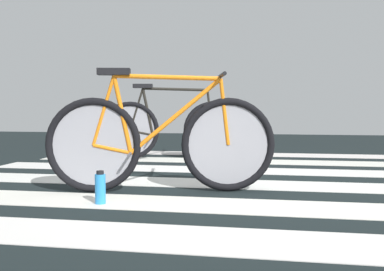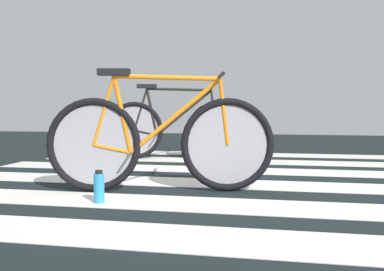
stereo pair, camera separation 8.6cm
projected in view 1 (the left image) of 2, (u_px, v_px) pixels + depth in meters
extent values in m
cube|color=black|center=(243.00, 191.00, 3.26)|extent=(18.00, 14.00, 0.02)
cube|color=silver|center=(242.00, 242.00, 1.99)|extent=(5.20, 0.44, 0.00)
cube|color=beige|center=(250.00, 206.00, 2.70)|extent=(5.20, 0.44, 0.00)
cube|color=silver|center=(239.00, 184.00, 3.49)|extent=(5.20, 0.44, 0.00)
cube|color=silver|center=(239.00, 170.00, 4.25)|extent=(5.20, 0.44, 0.00)
cube|color=beige|center=(252.00, 162.00, 4.95)|extent=(5.20, 0.44, 0.00)
cube|color=silver|center=(246.00, 154.00, 5.72)|extent=(5.20, 0.44, 0.00)
torus|color=black|center=(93.00, 145.00, 3.14)|extent=(0.71, 0.20, 0.72)
torus|color=black|center=(228.00, 145.00, 3.18)|extent=(0.71, 0.20, 0.72)
cylinder|color=gray|center=(93.00, 145.00, 3.14)|extent=(0.60, 0.13, 0.61)
cylinder|color=gray|center=(228.00, 145.00, 3.18)|extent=(0.60, 0.13, 0.61)
cylinder|color=orange|center=(168.00, 77.00, 3.13)|extent=(0.79, 0.20, 0.05)
cylinder|color=orange|center=(176.00, 116.00, 3.15)|extent=(0.69, 0.18, 0.59)
cylinder|color=orange|center=(122.00, 115.00, 3.13)|extent=(0.16, 0.06, 0.59)
cylinder|color=orange|center=(112.00, 149.00, 3.15)|extent=(0.29, 0.08, 0.09)
cylinder|color=orange|center=(104.00, 111.00, 3.13)|extent=(0.19, 0.06, 0.53)
cylinder|color=orange|center=(224.00, 112.00, 3.16)|extent=(0.09, 0.05, 0.50)
cube|color=black|center=(114.00, 72.00, 3.11)|extent=(0.25, 0.14, 0.05)
cylinder|color=black|center=(221.00, 76.00, 3.15)|extent=(0.13, 0.51, 0.03)
cylinder|color=#4C4C51|center=(131.00, 153.00, 3.16)|extent=(0.09, 0.34, 0.02)
torus|color=black|center=(130.00, 130.00, 5.19)|extent=(0.71, 0.18, 0.72)
torus|color=black|center=(212.00, 130.00, 5.21)|extent=(0.71, 0.18, 0.72)
cylinder|color=gray|center=(130.00, 130.00, 5.19)|extent=(0.60, 0.12, 0.61)
cylinder|color=gray|center=(212.00, 130.00, 5.21)|extent=(0.60, 0.12, 0.61)
cylinder|color=black|center=(175.00, 89.00, 5.16)|extent=(0.79, 0.18, 0.05)
cylinder|color=black|center=(180.00, 113.00, 5.18)|extent=(0.70, 0.16, 0.59)
cylinder|color=black|center=(148.00, 112.00, 5.18)|extent=(0.16, 0.06, 0.59)
cylinder|color=black|center=(142.00, 133.00, 5.19)|extent=(0.29, 0.08, 0.09)
cylinder|color=black|center=(136.00, 109.00, 5.17)|extent=(0.19, 0.06, 0.53)
cylinder|color=black|center=(210.00, 110.00, 5.19)|extent=(0.09, 0.04, 0.50)
cube|color=black|center=(143.00, 86.00, 5.15)|extent=(0.25, 0.13, 0.05)
cylinder|color=black|center=(207.00, 88.00, 5.17)|extent=(0.12, 0.52, 0.03)
cylinder|color=#4C4C51|center=(153.00, 135.00, 5.20)|extent=(0.08, 0.34, 0.02)
cylinder|color=#2A8AD9|center=(100.00, 189.00, 2.77)|extent=(0.07, 0.07, 0.20)
cylinder|color=black|center=(100.00, 172.00, 2.76)|extent=(0.05, 0.05, 0.02)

